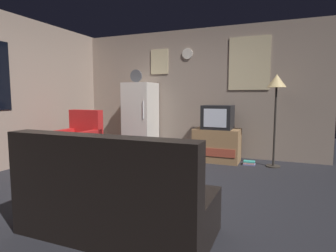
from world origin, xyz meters
TOP-DOWN VIEW (x-y plane):
  - ground_plane at (0.00, 0.00)m, footprint 12.00×12.00m
  - wall_with_art at (0.01, 2.45)m, footprint 5.20×0.12m
  - fridge at (-1.06, 2.07)m, footprint 0.60×0.62m
  - tv_stand at (0.62, 1.96)m, footprint 0.84×0.53m
  - crt_tv at (0.62, 1.96)m, footprint 0.54×0.51m
  - standing_lamp at (1.62, 1.90)m, footprint 0.32×0.32m
  - coffee_table at (-0.45, 0.43)m, footprint 0.72×0.72m
  - wine_glass at (-0.29, 0.35)m, footprint 0.05×0.05m
  - mug_ceramic_white at (-0.54, 0.51)m, footprint 0.08×0.08m
  - mug_ceramic_tan at (-0.47, 0.50)m, footprint 0.08×0.08m
  - armchair at (-1.77, 0.96)m, footprint 0.68×0.68m
  - couch at (0.38, -1.17)m, footprint 1.70×0.80m
  - book_stack at (1.22, 1.88)m, footprint 0.21×0.15m

SIDE VIEW (x-z plane):
  - ground_plane at x=0.00m, z-range 0.00..0.00m
  - book_stack at x=1.22m, z-range 0.00..0.07m
  - coffee_table at x=-0.45m, z-range 0.00..0.47m
  - tv_stand at x=0.62m, z-range 0.00..0.61m
  - couch at x=0.38m, z-range -0.15..0.77m
  - armchair at x=-1.77m, z-range -0.14..0.82m
  - mug_ceramic_white at x=-0.54m, z-range 0.47..0.56m
  - mug_ceramic_tan at x=-0.47m, z-range 0.47..0.56m
  - wine_glass at x=-0.29m, z-range 0.47..0.62m
  - fridge at x=-1.06m, z-range -0.13..1.64m
  - crt_tv at x=0.62m, z-range 0.61..1.05m
  - wall_with_art at x=0.01m, z-range 0.01..2.59m
  - standing_lamp at x=1.62m, z-range 0.56..2.15m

